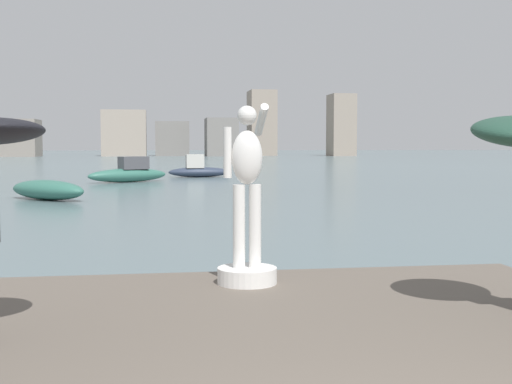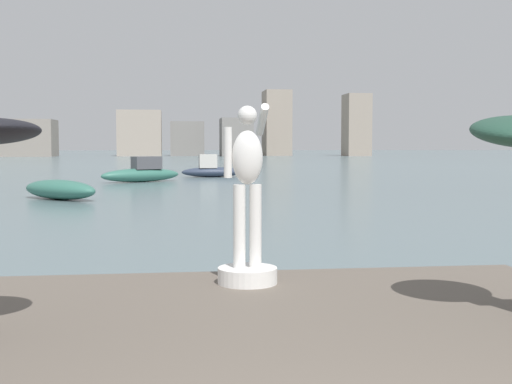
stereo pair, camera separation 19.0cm
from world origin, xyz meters
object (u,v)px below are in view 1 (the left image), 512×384
Objects in this scene: boat_near at (47,190)px; boat_leftward at (198,170)px; boat_mid at (129,173)px; statue_white_figure at (247,219)px.

boat_near is 0.91× the size of boat_leftward.
boat_mid is 6.64m from boat_leftward.
boat_near is 0.78× the size of boat_mid.
boat_mid is (-2.64, 30.06, -0.69)m from statue_white_figure.
boat_leftward is at bearing 87.44° from statue_white_figure.
boat_mid is at bearing 77.56° from boat_near.
boat_near is at bearing -102.44° from boat_mid.
boat_near is 12.09m from boat_mid.
boat_mid reaches higher than boat_near.
boat_leftward is (6.82, 16.94, 0.10)m from boat_near.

